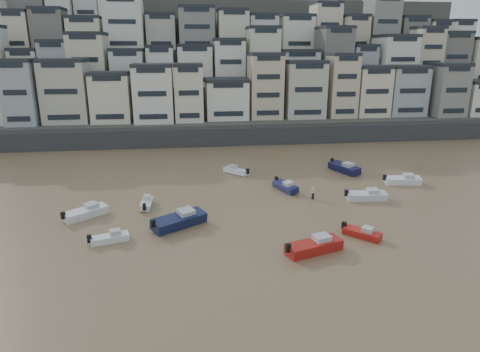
{
  "coord_description": "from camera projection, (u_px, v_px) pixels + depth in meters",
  "views": [
    {
      "loc": [
        2.48,
        -18.22,
        18.66
      ],
      "look_at": [
        8.73,
        30.0,
        4.0
      ],
      "focal_mm": 32.0,
      "sensor_mm": 36.0,
      "label": 1
    }
  ],
  "objects": [
    {
      "name": "boat_g",
      "position": [
        403.0,
        179.0,
        60.59
      ],
      "size": [
        5.68,
        2.48,
        1.5
      ],
      "primitive_type": null,
      "rotation": [
        0.0,
        0.0,
        -0.13
      ],
      "color": "silver",
      "rests_on": "ground"
    },
    {
      "name": "boat_i",
      "position": [
        344.0,
        167.0,
        66.56
      ],
      "size": [
        4.09,
        6.6,
        1.71
      ],
      "primitive_type": null,
      "rotation": [
        0.0,
        0.0,
        -1.22
      ],
      "color": "#13143B",
      "rests_on": "ground"
    },
    {
      "name": "boat_c",
      "position": [
        179.0,
        219.0,
        46.12
      ],
      "size": [
        6.82,
        5.52,
        1.83
      ],
      "primitive_type": null,
      "rotation": [
        0.0,
        0.0,
        0.58
      ],
      "color": "#141A3F",
      "rests_on": "ground"
    },
    {
      "name": "hillside",
      "position": [
        227.0,
        68.0,
        119.98
      ],
      "size": [
        141.04,
        66.0,
        50.0
      ],
      "color": "#4C4C47",
      "rests_on": "ground"
    },
    {
      "name": "boat_e",
      "position": [
        285.0,
        186.0,
        57.91
      ],
      "size": [
        3.2,
        5.19,
        1.35
      ],
      "primitive_type": null,
      "rotation": [
        0.0,
        0.0,
        -1.22
      ],
      "color": "#151944",
      "rests_on": "ground"
    },
    {
      "name": "boat_f",
      "position": [
        146.0,
        202.0,
        52.01
      ],
      "size": [
        1.53,
        4.28,
        1.15
      ],
      "primitive_type": null,
      "rotation": [
        0.0,
        0.0,
        1.54
      ],
      "color": "silver",
      "rests_on": "ground"
    },
    {
      "name": "boat_j",
      "position": [
        110.0,
        237.0,
        42.59
      ],
      "size": [
        4.28,
        2.47,
        1.11
      ],
      "primitive_type": null,
      "rotation": [
        0.0,
        0.0,
        0.3
      ],
      "color": "silver",
      "rests_on": "ground"
    },
    {
      "name": "harbor_wall",
      "position": [
        224.0,
        136.0,
        84.82
      ],
      "size": [
        140.0,
        3.0,
        3.5
      ],
      "primitive_type": "cube",
      "color": "#38383A",
      "rests_on": "ground"
    },
    {
      "name": "boat_d",
      "position": [
        367.0,
        194.0,
        54.27
      ],
      "size": [
        5.64,
        2.25,
        1.5
      ],
      "primitive_type": null,
      "rotation": [
        0.0,
        0.0,
        -0.08
      ],
      "color": "silver",
      "rests_on": "ground"
    },
    {
      "name": "boat_a",
      "position": [
        314.0,
        244.0,
        40.4
      ],
      "size": [
        6.5,
        3.89,
        1.68
      ],
      "primitive_type": null,
      "rotation": [
        0.0,
        0.0,
        0.33
      ],
      "color": "maroon",
      "rests_on": "ground"
    },
    {
      "name": "boat_k",
      "position": [
        86.0,
        211.0,
        48.76
      ],
      "size": [
        5.42,
        4.93,
        1.51
      ],
      "primitive_type": null,
      "rotation": [
        0.0,
        0.0,
        0.69
      ],
      "color": "silver",
      "rests_on": "ground"
    },
    {
      "name": "boat_b",
      "position": [
        362.0,
        232.0,
        43.67
      ],
      "size": [
        3.94,
        4.01,
        1.15
      ],
      "primitive_type": null,
      "rotation": [
        0.0,
        0.0,
        -0.8
      ],
      "color": "#A91B14",
      "rests_on": "ground"
    },
    {
      "name": "boat_h",
      "position": [
        236.0,
        170.0,
        65.62
      ],
      "size": [
        4.32,
        4.4,
        1.27
      ],
      "primitive_type": null,
      "rotation": [
        0.0,
        0.0,
        2.34
      ],
      "color": "white",
      "rests_on": "ground"
    },
    {
      "name": "person_pink",
      "position": [
        313.0,
        193.0,
        54.59
      ],
      "size": [
        0.44,
        0.44,
        1.74
      ],
      "primitive_type": null,
      "color": "#DBA39A",
      "rests_on": "ground"
    }
  ]
}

